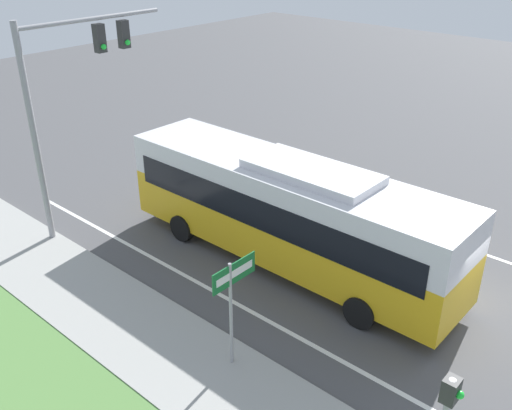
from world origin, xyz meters
name	(u,v)px	position (x,y,z in m)	size (l,w,h in m)	color
ground_plane	(465,318)	(0.00, 0.00, 0.00)	(80.00, 80.00, 0.00)	#4C4C4F
lane_divider_near	(400,393)	(-3.60, 0.00, 0.00)	(0.14, 30.00, 0.01)	silver
lane_divider_far	(512,264)	(3.60, 0.00, 0.00)	(0.14, 30.00, 0.01)	silver
bus	(287,207)	(-0.96, 5.42, 1.91)	(2.72, 11.13, 3.44)	gold
signal_gantry	(70,85)	(-3.58, 12.18, 4.98)	(5.26, 0.41, 7.11)	#939399
street_sign	(233,293)	(-5.40, 3.48, 2.09)	(1.36, 0.08, 2.91)	#939399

